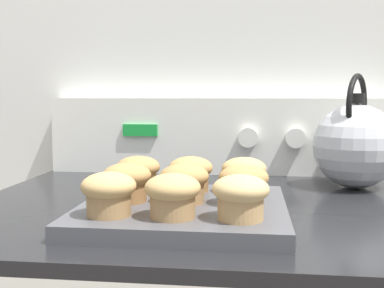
{
  "coord_description": "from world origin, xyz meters",
  "views": [
    {
      "loc": [
        0.08,
        -0.45,
        1.11
      ],
      "look_at": [
        -0.01,
        0.23,
        1.04
      ],
      "focal_mm": 45.0,
      "sensor_mm": 36.0,
      "label": 1
    }
  ],
  "objects_px": {
    "muffin_r0_c0": "(109,192)",
    "muffin_r0_c1": "(173,194)",
    "muffin_r1_c0": "(127,181)",
    "tea_kettle": "(356,144)",
    "muffin_r0_c2": "(241,196)",
    "muffin_pan": "(184,210)",
    "muffin_r2_c0": "(138,172)",
    "muffin_r1_c2": "(244,183)",
    "muffin_r1_c1": "(184,182)",
    "muffin_r2_c2": "(244,174)",
    "muffin_r2_c1": "(191,173)"
  },
  "relations": [
    {
      "from": "muffin_r0_c0",
      "to": "muffin_r0_c1",
      "type": "height_order",
      "value": "same"
    },
    {
      "from": "muffin_r0_c1",
      "to": "muffin_r1_c0",
      "type": "height_order",
      "value": "same"
    },
    {
      "from": "muffin_r1_c0",
      "to": "tea_kettle",
      "type": "height_order",
      "value": "tea_kettle"
    },
    {
      "from": "muffin_r0_c2",
      "to": "muffin_pan",
      "type": "bearing_deg",
      "value": 134.43
    },
    {
      "from": "tea_kettle",
      "to": "muffin_pan",
      "type": "bearing_deg",
      "value": -137.92
    },
    {
      "from": "muffin_r2_c0",
      "to": "muffin_r1_c2",
      "type": "bearing_deg",
      "value": -24.91
    },
    {
      "from": "muffin_r0_c1",
      "to": "muffin_r1_c0",
      "type": "relative_size",
      "value": 1.0
    },
    {
      "from": "muffin_r0_c0",
      "to": "muffin_r0_c2",
      "type": "distance_m",
      "value": 0.17
    },
    {
      "from": "muffin_r0_c1",
      "to": "tea_kettle",
      "type": "height_order",
      "value": "tea_kettle"
    },
    {
      "from": "tea_kettle",
      "to": "muffin_r1_c1",
      "type": "bearing_deg",
      "value": -138.12
    },
    {
      "from": "muffin_r0_c0",
      "to": "muffin_r1_c0",
      "type": "bearing_deg",
      "value": 88.69
    },
    {
      "from": "muffin_r0_c2",
      "to": "muffin_r0_c1",
      "type": "bearing_deg",
      "value": -179.42
    },
    {
      "from": "muffin_r0_c1",
      "to": "muffin_r2_c0",
      "type": "bearing_deg",
      "value": 116.78
    },
    {
      "from": "muffin_r2_c0",
      "to": "muffin_r2_c2",
      "type": "relative_size",
      "value": 1.0
    },
    {
      "from": "muffin_r0_c1",
      "to": "muffin_r2_c2",
      "type": "relative_size",
      "value": 1.0
    },
    {
      "from": "muffin_r0_c1",
      "to": "muffin_r0_c2",
      "type": "distance_m",
      "value": 0.09
    },
    {
      "from": "muffin_pan",
      "to": "muffin_r0_c2",
      "type": "distance_m",
      "value": 0.13
    },
    {
      "from": "muffin_r2_c2",
      "to": "muffin_r2_c0",
      "type": "bearing_deg",
      "value": -178.58
    },
    {
      "from": "muffin_r0_c1",
      "to": "muffin_r1_c2",
      "type": "xyz_separation_m",
      "value": [
        0.09,
        0.09,
        0.0
      ]
    },
    {
      "from": "muffin_r2_c0",
      "to": "muffin_r2_c1",
      "type": "xyz_separation_m",
      "value": [
        0.09,
        0.0,
        0.0
      ]
    },
    {
      "from": "muffin_r1_c0",
      "to": "muffin_r2_c1",
      "type": "bearing_deg",
      "value": 45.86
    },
    {
      "from": "muffin_pan",
      "to": "muffin_r2_c0",
      "type": "height_order",
      "value": "muffin_r2_c0"
    },
    {
      "from": "muffin_r1_c1",
      "to": "muffin_r2_c0",
      "type": "xyz_separation_m",
      "value": [
        -0.09,
        0.08,
        0.0
      ]
    },
    {
      "from": "muffin_r1_c2",
      "to": "muffin_r0_c0",
      "type": "bearing_deg",
      "value": -153.49
    },
    {
      "from": "muffin_r0_c0",
      "to": "muffin_r1_c2",
      "type": "bearing_deg",
      "value": 26.51
    },
    {
      "from": "muffin_r0_c2",
      "to": "muffin_r1_c2",
      "type": "distance_m",
      "value": 0.09
    },
    {
      "from": "muffin_r0_c2",
      "to": "muffin_r2_c0",
      "type": "distance_m",
      "value": 0.24
    },
    {
      "from": "muffin_pan",
      "to": "muffin_r2_c2",
      "type": "bearing_deg",
      "value": 45.15
    },
    {
      "from": "muffin_pan",
      "to": "muffin_r2_c0",
      "type": "xyz_separation_m",
      "value": [
        -0.09,
        0.08,
        0.04
      ]
    },
    {
      "from": "muffin_r0_c2",
      "to": "muffin_r1_c0",
      "type": "relative_size",
      "value": 1.0
    },
    {
      "from": "muffin_r1_c1",
      "to": "muffin_r2_c0",
      "type": "bearing_deg",
      "value": 137.7
    },
    {
      "from": "muffin_r0_c2",
      "to": "muffin_r1_c2",
      "type": "bearing_deg",
      "value": 88.52
    },
    {
      "from": "muffin_r0_c1",
      "to": "muffin_r0_c2",
      "type": "relative_size",
      "value": 1.0
    },
    {
      "from": "muffin_r1_c0",
      "to": "muffin_r2_c2",
      "type": "distance_m",
      "value": 0.19
    },
    {
      "from": "muffin_r0_c0",
      "to": "muffin_r1_c1",
      "type": "bearing_deg",
      "value": 45.05
    },
    {
      "from": "muffin_r1_c1",
      "to": "muffin_pan",
      "type": "bearing_deg",
      "value": -96.61
    },
    {
      "from": "muffin_r0_c1",
      "to": "muffin_r1_c1",
      "type": "height_order",
      "value": "same"
    },
    {
      "from": "muffin_r0_c2",
      "to": "muffin_r1_c0",
      "type": "height_order",
      "value": "same"
    },
    {
      "from": "muffin_r2_c0",
      "to": "tea_kettle",
      "type": "bearing_deg",
      "value": 25.83
    },
    {
      "from": "muffin_r0_c2",
      "to": "muffin_r2_c0",
      "type": "height_order",
      "value": "same"
    },
    {
      "from": "muffin_r1_c0",
      "to": "muffin_r1_c1",
      "type": "relative_size",
      "value": 1.0
    },
    {
      "from": "muffin_pan",
      "to": "muffin_r0_c2",
      "type": "height_order",
      "value": "muffin_r0_c2"
    },
    {
      "from": "muffin_r2_c1",
      "to": "muffin_r2_c2",
      "type": "distance_m",
      "value": 0.09
    },
    {
      "from": "muffin_r1_c1",
      "to": "muffin_r2_c2",
      "type": "relative_size",
      "value": 1.0
    },
    {
      "from": "muffin_pan",
      "to": "muffin_r1_c1",
      "type": "bearing_deg",
      "value": 83.39
    },
    {
      "from": "muffin_r1_c2",
      "to": "muffin_r1_c0",
      "type": "bearing_deg",
      "value": -179.33
    },
    {
      "from": "muffin_r1_c0",
      "to": "muffin_r1_c2",
      "type": "height_order",
      "value": "same"
    },
    {
      "from": "muffin_r0_c1",
      "to": "muffin_r2_c0",
      "type": "height_order",
      "value": "same"
    },
    {
      "from": "muffin_r0_c1",
      "to": "tea_kettle",
      "type": "relative_size",
      "value": 0.33
    },
    {
      "from": "muffin_r0_c0",
      "to": "muffin_r2_c0",
      "type": "xyz_separation_m",
      "value": [
        -0.0,
        0.17,
        0.0
      ]
    }
  ]
}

